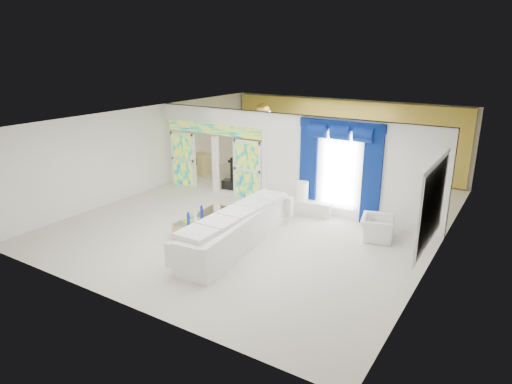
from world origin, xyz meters
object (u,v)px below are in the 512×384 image
Objects in this scene: coffee_table at (204,224)px; armchair at (377,228)px; white_sofa at (238,230)px; console_table at (311,208)px; grand_piano at (259,167)px.

armchair is at bearing 25.69° from coffee_table.
white_sofa reaches higher than armchair.
console_table is 0.66× the size of grand_piano.
coffee_table is 5.52m from grand_piano.
grand_piano is at bearing 143.93° from console_table.
grand_piano is at bearing 105.61° from coffee_table.
armchair is at bearing -38.04° from grand_piano.
console_table is at bearing 54.71° from coffee_table.
armchair is 6.62m from grand_piano.
white_sofa reaches higher than coffee_table.
white_sofa is 6.28m from grand_piano.
white_sofa is at bearing -101.42° from console_table.
white_sofa is 3.36× the size of console_table.
grand_piano reaches higher than console_table.
grand_piano is at bearing 111.50° from white_sofa.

